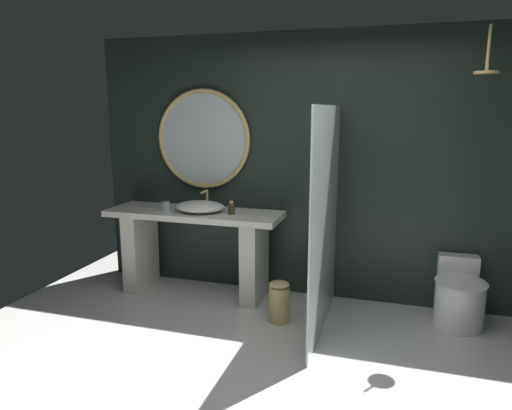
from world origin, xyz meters
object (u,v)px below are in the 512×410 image
at_px(waste_bin, 279,301).
at_px(soap_dispenser, 231,208).
at_px(rain_shower_head, 487,67).
at_px(round_wall_mirror, 203,139).
at_px(toilet, 459,297).
at_px(vessel_sink, 200,207).
at_px(tumbler_cup, 166,206).

bearing_deg(waste_bin, soap_dispenser, 146.68).
height_order(rain_shower_head, waste_bin, rain_shower_head).
relative_size(round_wall_mirror, rain_shower_head, 2.81).
xyz_separation_m(soap_dispenser, rain_shower_head, (2.13, -0.11, 1.26)).
height_order(round_wall_mirror, toilet, round_wall_mirror).
xyz_separation_m(round_wall_mirror, toilet, (2.52, -0.25, -1.32)).
bearing_deg(vessel_sink, waste_bin, -23.06).
bearing_deg(round_wall_mirror, waste_bin, -34.38).
xyz_separation_m(rain_shower_head, toilet, (-0.02, 0.15, -1.94)).
distance_m(round_wall_mirror, toilet, 2.85).
bearing_deg(toilet, tumbler_cup, -178.67).
relative_size(rain_shower_head, toilet, 0.60).
height_order(tumbler_cup, toilet, tumbler_cup).
height_order(soap_dispenser, waste_bin, soap_dispenser).
xyz_separation_m(vessel_sink, rain_shower_head, (2.47, -0.12, 1.27)).
bearing_deg(soap_dispenser, round_wall_mirror, 144.15).
distance_m(round_wall_mirror, rain_shower_head, 2.65).
relative_size(soap_dispenser, rain_shower_head, 0.36).
distance_m(vessel_sink, waste_bin, 1.24).
height_order(round_wall_mirror, rain_shower_head, rain_shower_head).
distance_m(tumbler_cup, soap_dispenser, 0.70).
relative_size(round_wall_mirror, waste_bin, 2.68).
bearing_deg(rain_shower_head, round_wall_mirror, 170.99).
relative_size(round_wall_mirror, toilet, 1.69).
bearing_deg(vessel_sink, rain_shower_head, -2.69).
xyz_separation_m(tumbler_cup, round_wall_mirror, (0.29, 0.31, 0.66)).
bearing_deg(waste_bin, round_wall_mirror, 145.62).
xyz_separation_m(tumbler_cup, rain_shower_head, (2.83, -0.09, 1.28)).
distance_m(vessel_sink, round_wall_mirror, 0.71).
height_order(tumbler_cup, rain_shower_head, rain_shower_head).
bearing_deg(vessel_sink, toilet, 0.89).
xyz_separation_m(vessel_sink, soap_dispenser, (0.34, -0.01, 0.00)).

